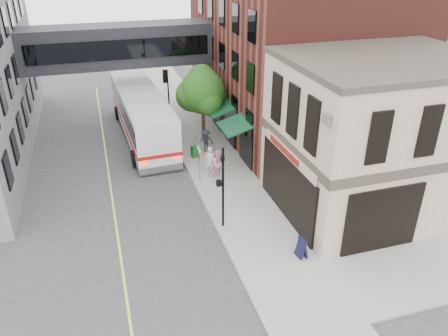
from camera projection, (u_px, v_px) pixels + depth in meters
ground at (227, 252)px, 21.25m from camera, size 120.00×120.00×0.00m
sidewalk_main at (198, 137)px, 33.62m from camera, size 4.00×60.00×0.15m
corner_building at (376, 136)px, 23.32m from camera, size 10.19×8.12×8.45m
brick_building at (294, 36)px, 33.32m from camera, size 13.76×18.00×14.00m
skyway_bridge at (118, 45)px, 32.76m from camera, size 14.00×3.18×3.00m
traffic_signal_near at (222, 178)px, 21.67m from camera, size 0.44×0.22×4.60m
traffic_signal_far at (166, 86)px, 34.21m from camera, size 0.53×0.28×4.50m
street_sign_pole at (199, 155)px, 26.40m from camera, size 0.08×0.75×3.00m
street_tree at (202, 91)px, 31.23m from camera, size 3.80×3.20×5.60m
lane_marking at (109, 173)px, 28.45m from camera, size 0.12×40.00×0.01m
bus at (142, 112)px, 32.89m from camera, size 3.63×13.34×3.56m
pedestrian_a at (210, 161)px, 27.66m from camera, size 0.80×0.68×1.85m
pedestrian_b at (219, 164)px, 27.32m from camera, size 0.91×0.72×1.83m
pedestrian_c at (206, 141)px, 30.73m from camera, size 1.18×0.87×1.64m
newspaper_box at (195, 151)px, 30.12m from camera, size 0.50×0.47×0.84m
sandwich_board at (302, 247)px, 20.50m from camera, size 0.44×0.62×1.04m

